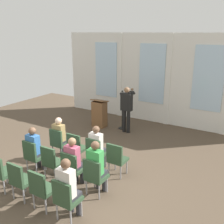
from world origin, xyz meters
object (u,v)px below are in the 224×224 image
Objects in this scene: chair_r1_c1 at (52,161)px; chair_r1_c2 at (72,167)px; audience_r1_c3 at (96,165)px; chair_r1_c3 at (95,175)px; audience_r1_c0 at (35,147)px; speaker at (127,106)px; lectern at (99,113)px; audience_r0_c0 at (60,135)px; audience_r1_c2 at (74,159)px; chair_r2_c1 at (20,179)px; mic_stand at (122,120)px; audience_r0_c2 at (97,145)px; chair_r0_c2 at (95,152)px; chair_r2_c3 at (66,198)px; audience_r2_c3 at (68,186)px; chair_r1_c0 at (33,154)px; chair_r0_c1 at (76,146)px; chair_r2_c2 at (42,188)px; chair_r0_c0 at (59,142)px; chair_r0_c3 at (116,158)px.

chair_r1_c2 is at bearing 0.00° from chair_r1_c1.
chair_r1_c1 is 0.69× the size of audience_r1_c3.
audience_r1_c0 is at bearing 177.66° from chair_r1_c3.
speaker is 1.52× the size of lectern.
audience_r0_c0 is 1.37× the size of chair_r1_c2.
chair_r1_c1 is at bearing -173.00° from audience_r1_c2.
chair_r1_c3 is at bearing 0.00° from chair_r1_c1.
mic_stand is at bearing 92.78° from chair_r2_c1.
audience_r0_c2 is 1.36× the size of chair_r2_c1.
audience_r0_c2 is 1.36× the size of chair_r1_c1.
chair_r0_c2 is 1.00× the size of chair_r1_c3.
audience_r1_c0 is 0.70m from chair_r1_c1.
chair_r2_c3 is at bearing -58.20° from audience_r1_c2.
lectern is 0.85× the size of audience_r2_c3.
chair_r1_c0 is at bearing -143.31° from chair_r0_c2.
speaker is at bearing 89.10° from chair_r1_c1.
audience_r1_c2 reaches higher than chair_r2_c3.
audience_r1_c0 is 1.00× the size of audience_r1_c2.
chair_r0_c1 and chair_r2_c2 have the same top height.
speaker is 1.87× the size of chair_r0_c0.
mic_stand is at bearing 82.27° from audience_r0_c0.
audience_r1_c2 is 1.38× the size of chair_r2_c2.
audience_r1_c2 is (0.00, 0.08, 0.19)m from chair_r1_c2.
audience_r1_c0 is 1.38× the size of chair_r1_c1.
mic_stand is at bearing 102.70° from audience_r1_c2.
chair_r2_c1 is 1.37m from audience_r2_c3.
chair_r0_c2 is at bearing 109.25° from audience_r2_c3.
audience_r2_c3 is at bearing -62.75° from lectern.
chair_r2_c1 is (0.25, -5.20, 0.20)m from mic_stand.
mic_stand reaches higher than audience_r1_c2.
chair_r0_c3 is at bearing 90.00° from audience_r2_c3.
speaker reaches higher than audience_r1_c2.
audience_r0_c2 is at bearing 121.78° from chair_r1_c3.
speaker is 1.29× the size of audience_r2_c3.
chair_r1_c0 is (-0.74, -3.96, -0.49)m from speaker.
audience_r1_c3 is 1.00m from audience_r2_c3.
audience_r0_c0 is at bearing 177.64° from chair_r0_c3.
lectern is at bearing 96.96° from chair_r1_c0.
chair_r0_c3 is 2.42m from chair_r2_c1.
audience_r1_c0 is (-1.35, -1.01, 0.01)m from audience_r0_c2.
audience_r0_c2 is 1.29m from chair_r1_c1.
chair_r1_c3 is 1.00× the size of chair_r2_c1.
chair_r1_c0 is at bearing -90.00° from audience_r0_c0.
audience_r0_c2 reaches higher than chair_r0_c2.
chair_r1_c3 and chair_r2_c2 have the same top height.
chair_r1_c1 is at bearing 145.52° from audience_r2_c3.
lectern reaches higher than chair_r0_c1.
chair_r2_c1 is 0.69× the size of audience_r2_c3.
audience_r2_c3 is (-0.00, 0.08, 0.22)m from chair_r2_c3.
chair_r1_c3 is (0.00, -1.00, 0.00)m from chair_r0_c3.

